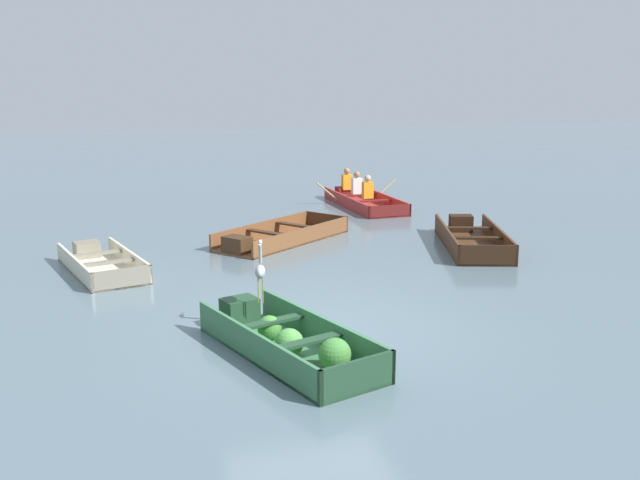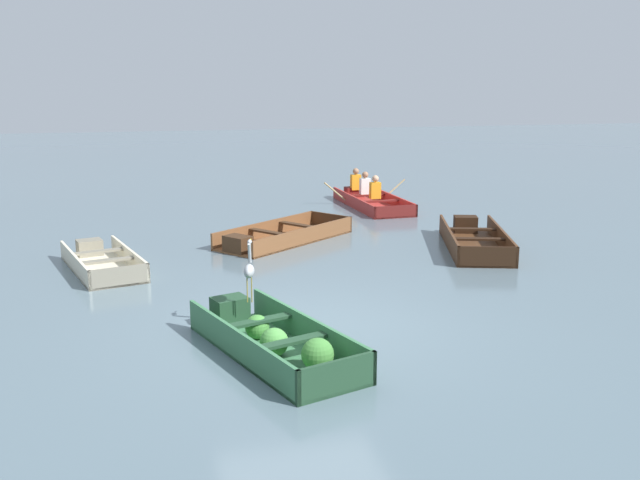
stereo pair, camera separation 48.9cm
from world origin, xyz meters
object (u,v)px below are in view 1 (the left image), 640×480
object	(u,v)px
skiff_cream_far_moored	(100,264)
skiff_wooden_brown_near_moored	(278,237)
rowboat_red_with_crew	(362,198)
skiff_dark_varnish_mid_moored	(471,239)
heron_on_dinghy	(260,270)
dinghy_green_foreground	(288,341)

from	to	relation	value
skiff_cream_far_moored	skiff_wooden_brown_near_moored	bearing A→B (deg)	20.34
rowboat_red_with_crew	skiff_dark_varnish_mid_moored	bearing A→B (deg)	-83.55
skiff_wooden_brown_near_moored	rowboat_red_with_crew	size ratio (longest dim) A/B	0.93
skiff_dark_varnish_mid_moored	skiff_cream_far_moored	bearing A→B (deg)	179.78
skiff_cream_far_moored	rowboat_red_with_crew	bearing A→B (deg)	37.40
skiff_dark_varnish_mid_moored	heron_on_dinghy	bearing A→B (deg)	-142.87
heron_on_dinghy	skiff_wooden_brown_near_moored	bearing A→B (deg)	74.96
skiff_dark_varnish_mid_moored	skiff_cream_far_moored	world-z (taller)	skiff_dark_varnish_mid_moored
dinghy_green_foreground	skiff_wooden_brown_near_moored	xyz separation A→B (m)	(1.26, 6.19, -0.05)
skiff_cream_far_moored	heron_on_dinghy	distance (m)	4.62
skiff_dark_varnish_mid_moored	skiff_cream_far_moored	size ratio (longest dim) A/B	1.22
dinghy_green_foreground	skiff_cream_far_moored	size ratio (longest dim) A/B	1.13
skiff_wooden_brown_near_moored	heron_on_dinghy	distance (m)	5.58
skiff_cream_far_moored	skiff_dark_varnish_mid_moored	bearing A→B (deg)	-0.22
skiff_dark_varnish_mid_moored	rowboat_red_with_crew	world-z (taller)	rowboat_red_with_crew
rowboat_red_with_crew	heron_on_dinghy	world-z (taller)	heron_on_dinghy
skiff_wooden_brown_near_moored	skiff_dark_varnish_mid_moored	distance (m)	4.05
skiff_cream_far_moored	rowboat_red_with_crew	xyz separation A→B (m)	(6.83, 5.22, 0.07)
dinghy_green_foreground	heron_on_dinghy	bearing A→B (deg)	101.74
heron_on_dinghy	dinghy_green_foreground	bearing A→B (deg)	-78.26
skiff_wooden_brown_near_moored	heron_on_dinghy	bearing A→B (deg)	-105.04
skiff_wooden_brown_near_moored	dinghy_green_foreground	bearing A→B (deg)	-101.49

